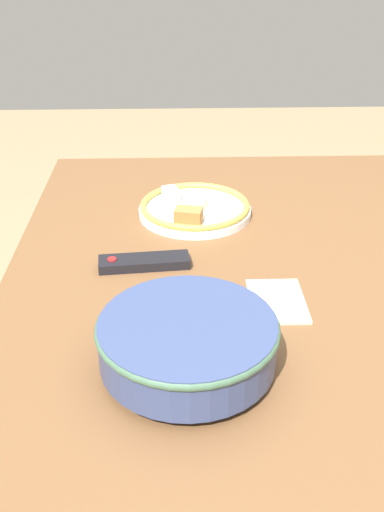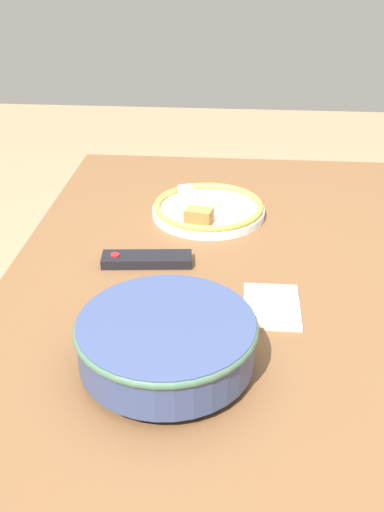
# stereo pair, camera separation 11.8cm
# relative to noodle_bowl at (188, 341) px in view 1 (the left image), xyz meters

# --- Properties ---
(dining_table) EXTENTS (1.41, 0.99, 0.76)m
(dining_table) POSITION_rel_noodle_bowl_xyz_m (0.26, -0.13, -0.13)
(dining_table) COLOR brown
(dining_table) RESTS_ON ground_plane
(noodle_bowl) EXTENTS (0.28, 0.28, 0.09)m
(noodle_bowl) POSITION_rel_noodle_bowl_xyz_m (0.00, 0.00, 0.00)
(noodle_bowl) COLOR #384775
(noodle_bowl) RESTS_ON dining_table
(food_plate) EXTENTS (0.27, 0.27, 0.05)m
(food_plate) POSITION_rel_noodle_bowl_xyz_m (0.57, -0.03, -0.04)
(food_plate) COLOR white
(food_plate) RESTS_ON dining_table
(tv_remote) EXTENTS (0.07, 0.19, 0.02)m
(tv_remote) POSITION_rel_noodle_bowl_xyz_m (0.32, 0.08, -0.04)
(tv_remote) COLOR black
(tv_remote) RESTS_ON dining_table
(folded_napkin) EXTENTS (0.15, 0.10, 0.01)m
(folded_napkin) POSITION_rel_noodle_bowl_xyz_m (0.18, -0.17, -0.05)
(folded_napkin) COLOR beige
(folded_napkin) RESTS_ON dining_table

